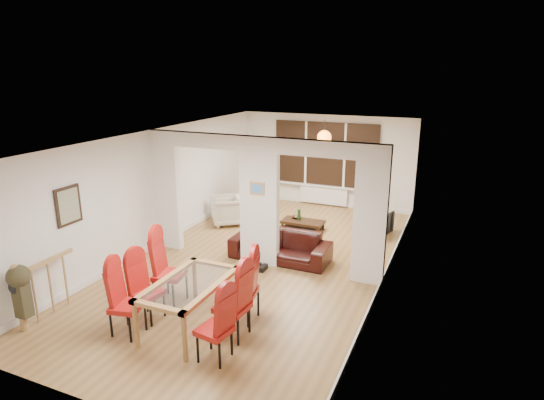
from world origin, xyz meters
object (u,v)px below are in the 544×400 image
Objects in this scene: sofa at (280,246)px; armchair at (227,210)px; dining_chair_lc at (169,270)px; dining_chair_rb at (232,302)px; dining_chair_ra at (214,325)px; person at (253,187)px; television at (382,225)px; bowl at (297,217)px; dining_chair_rc at (242,286)px; dining_chair_la at (127,301)px; dining_chair_lb at (147,289)px; coffee_table at (303,225)px; bottle at (299,214)px; dining_table at (190,305)px.

armchair reaches higher than sofa.
dining_chair_lc is 1.54m from dining_chair_rb.
dining_chair_ra is 0.63× the size of person.
bowl is (-2.05, -0.31, 0.01)m from television.
dining_chair_ra is at bearing -82.22° from dining_chair_rb.
dining_chair_rb is at bearing -81.58° from sofa.
sofa is 2.60m from armchair.
dining_chair_rb is 5.60m from person.
television is (1.68, 2.30, -0.05)m from sofa.
dining_chair_la is at bearing -154.00° from dining_chair_rc.
dining_chair_lb is 1.01× the size of dining_chair_ra.
coffee_table is at bearing 85.60° from dining_chair_rc.
dining_chair_lb reaches higher than dining_chair_ra.
dining_chair_lb is at bearing -22.48° from armchair.
bowl is (-0.38, 1.99, -0.04)m from sofa.
bottle is (1.82, 0.35, 0.03)m from armchair.
armchair is (-2.55, 5.02, -0.16)m from dining_chair_ra.
dining_chair_ra is 5.63m from armchair.
bottle is (-0.27, 1.89, 0.08)m from sofa.
dining_table is 4.82m from armchair.
sofa is 2.62× the size of armchair.
dining_table is 4.92m from bowl.
dining_chair_lb is 3.17m from sofa.
dining_chair_la is 5.78m from person.
dining_chair_lc is at bearing 168.70° from dining_chair_rc.
person is at bearing 120.36° from dining_chair_ra.
dining_chair_lc is at bearing 22.76° from person.
dining_chair_lb is at bearing 168.38° from television.
armchair is 0.95m from person.
dining_table is 0.98× the size of person.
bottle is at bearing 178.92° from coffee_table.
dining_chair_la is at bearing -145.49° from dining_table.
dining_chair_la is at bearing -99.28° from coffee_table.
dining_chair_rb is at bearing -82.92° from coffee_table.
dining_chair_rc reaches higher than bottle.
sofa is 2.91m from person.
television is 0.86× the size of coffee_table.
dining_table is 1.44× the size of dining_chair_rb.
person reaches higher than dining_chair_lb.
dining_chair_la is 1.50m from dining_chair_ra.
dining_chair_lc reaches higher than dining_chair_la.
dining_chair_rb reaches higher than armchair.
dining_chair_ra is at bearing -176.48° from television.
dining_chair_lc is 0.71× the size of person.
bottle is (1.45, -0.39, -0.45)m from person.
dining_chair_lb is at bearing -99.93° from coffee_table.
dining_chair_lb is 0.93× the size of dining_chair_rc.
armchair is 0.77× the size of coffee_table.
dining_chair_ra is at bearing -81.31° from bowl.
dining_table is at bearing -13.71° from armchair.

